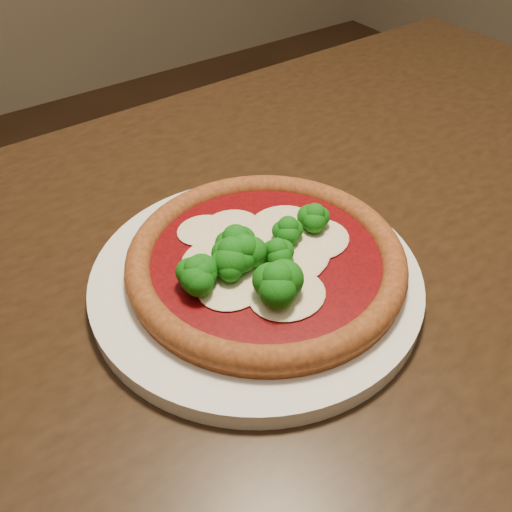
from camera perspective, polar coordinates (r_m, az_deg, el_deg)
floor at (r=1.28m, az=3.24°, el=-22.11°), size 4.00×4.00×0.00m
dining_table at (r=0.70m, az=2.95°, el=-3.81°), size 1.34×0.76×0.75m
plate at (r=0.56m, az=0.00°, el=-2.37°), size 0.32×0.32×0.02m
pizza at (r=0.55m, az=0.74°, el=-0.23°), size 0.27×0.27×0.06m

